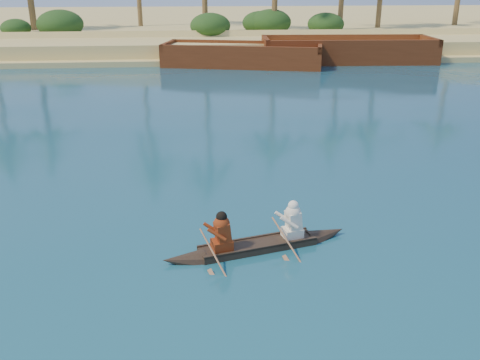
{
  "coord_description": "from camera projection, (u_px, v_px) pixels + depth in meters",
  "views": [
    {
      "loc": [
        3.12,
        -14.51,
        5.7
      ],
      "look_at": [
        4.23,
        -1.85,
        0.84
      ],
      "focal_mm": 40.0,
      "sensor_mm": 36.0,
      "label": 1
    }
  ],
  "objects": [
    {
      "name": "sandy_embankment",
      "position": [
        163.0,
        26.0,
        58.72
      ],
      "size": [
        150.0,
        51.0,
        1.5
      ],
      "color": "#D3BF77",
      "rests_on": "ground"
    },
    {
      "name": "ground",
      "position": [
        87.0,
        189.0,
        15.29
      ],
      "size": [
        160.0,
        160.0,
        0.0
      ],
      "primitive_type": "plane",
      "color": "#0C294E",
      "rests_on": "ground"
    },
    {
      "name": "canoe",
      "position": [
        258.0,
        240.0,
        11.84
      ],
      "size": [
        4.34,
        1.7,
        1.2
      ],
      "rotation": [
        0.0,
        0.0,
        0.27
      ],
      "color": "#32271B",
      "rests_on": "ground"
    },
    {
      "name": "shrub_cluster",
      "position": [
        154.0,
        34.0,
        44.17
      ],
      "size": [
        100.0,
        6.0,
        2.4
      ],
      "primitive_type": null,
      "color": "#1D4017",
      "rests_on": "ground"
    },
    {
      "name": "barge_right",
      "position": [
        348.0,
        52.0,
        37.76
      ],
      "size": [
        12.12,
        4.55,
        1.99
      ],
      "rotation": [
        0.0,
        0.0,
        -0.05
      ],
      "color": "#5C2913",
      "rests_on": "ground"
    },
    {
      "name": "barge_mid",
      "position": [
        243.0,
        57.0,
        36.07
      ],
      "size": [
        11.1,
        5.86,
        1.76
      ],
      "rotation": [
        0.0,
        0.0,
        -0.23
      ],
      "color": "#5C2913",
      "rests_on": "ground"
    }
  ]
}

